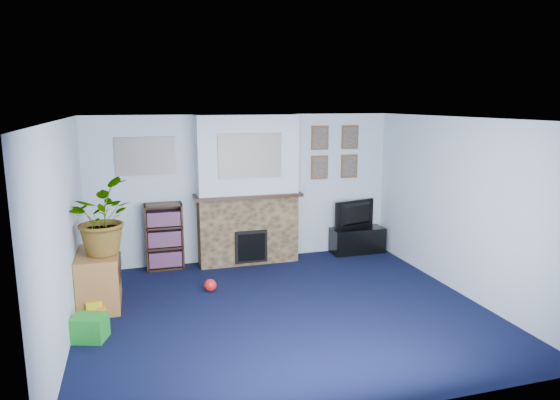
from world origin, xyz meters
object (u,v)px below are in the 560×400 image
object	(u,v)px
bookshelf	(164,238)
television	(357,214)
tv_stand	(357,240)
sideboard	(99,279)

from	to	relation	value
bookshelf	television	bearing A→B (deg)	-0.99
tv_stand	television	xyz separation A→B (m)	(0.00, 0.02, 0.45)
sideboard	tv_stand	bearing A→B (deg)	15.65
tv_stand	bookshelf	world-z (taller)	bookshelf
tv_stand	sideboard	world-z (taller)	sideboard
sideboard	television	bearing A→B (deg)	15.90
tv_stand	television	world-z (taller)	television
bookshelf	sideboard	size ratio (longest dim) A/B	1.15
television	bookshelf	bearing A→B (deg)	-15.66
television	sideboard	size ratio (longest dim) A/B	0.91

